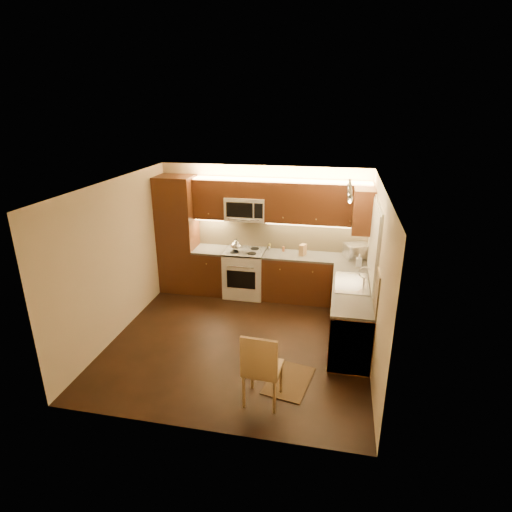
% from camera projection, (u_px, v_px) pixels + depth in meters
% --- Properties ---
extents(floor, '(4.00, 4.00, 0.01)m').
position_uv_depth(floor, '(240.00, 340.00, 6.66)').
color(floor, black).
rests_on(floor, ground).
extents(ceiling, '(4.00, 4.00, 0.01)m').
position_uv_depth(ceiling, '(238.00, 185.00, 5.79)').
color(ceiling, beige).
rests_on(ceiling, ground).
extents(wall_back, '(4.00, 0.01, 2.50)m').
position_uv_depth(wall_back, '(263.00, 230.00, 8.07)').
color(wall_back, beige).
rests_on(wall_back, ground).
extents(wall_front, '(4.00, 0.01, 2.50)m').
position_uv_depth(wall_front, '(194.00, 336.00, 4.39)').
color(wall_front, beige).
rests_on(wall_front, ground).
extents(wall_left, '(0.01, 4.00, 2.50)m').
position_uv_depth(wall_left, '(117.00, 258.00, 6.60)').
color(wall_left, beige).
rests_on(wall_left, ground).
extents(wall_right, '(0.01, 4.00, 2.50)m').
position_uv_depth(wall_right, '(376.00, 278.00, 5.85)').
color(wall_right, beige).
rests_on(wall_right, ground).
extents(pantry, '(0.70, 0.60, 2.30)m').
position_uv_depth(pantry, '(178.00, 235.00, 8.13)').
color(pantry, '#48240F').
rests_on(pantry, floor).
extents(base_cab_back_left, '(0.62, 0.60, 0.86)m').
position_uv_depth(base_cab_back_left, '(212.00, 271.00, 8.26)').
color(base_cab_back_left, '#48240F').
rests_on(base_cab_back_left, floor).
extents(counter_back_left, '(0.62, 0.60, 0.04)m').
position_uv_depth(counter_back_left, '(211.00, 250.00, 8.10)').
color(counter_back_left, '#393634').
rests_on(counter_back_left, base_cab_back_left).
extents(base_cab_back_right, '(1.92, 0.60, 0.86)m').
position_uv_depth(base_cab_back_right, '(314.00, 279.00, 7.88)').
color(base_cab_back_right, '#48240F').
rests_on(base_cab_back_right, floor).
extents(counter_back_right, '(1.92, 0.60, 0.04)m').
position_uv_depth(counter_back_right, '(315.00, 257.00, 7.72)').
color(counter_back_right, '#393634').
rests_on(counter_back_right, base_cab_back_right).
extents(base_cab_right, '(0.60, 2.00, 0.86)m').
position_uv_depth(base_cab_right, '(350.00, 314.00, 6.56)').
color(base_cab_right, '#48240F').
rests_on(base_cab_right, floor).
extents(counter_right, '(0.60, 2.00, 0.04)m').
position_uv_depth(counter_right, '(352.00, 289.00, 6.40)').
color(counter_right, '#393634').
rests_on(counter_right, base_cab_right).
extents(dishwasher, '(0.58, 0.60, 0.84)m').
position_uv_depth(dishwasher, '(350.00, 337.00, 5.92)').
color(dishwasher, silver).
rests_on(dishwasher, floor).
extents(backsplash_back, '(3.30, 0.02, 0.60)m').
position_uv_depth(backsplash_back, '(281.00, 234.00, 8.01)').
color(backsplash_back, tan).
rests_on(backsplash_back, wall_back).
extents(backsplash_right, '(0.02, 2.00, 0.60)m').
position_uv_depth(backsplash_right, '(373.00, 271.00, 6.24)').
color(backsplash_right, tan).
rests_on(backsplash_right, wall_right).
extents(upper_cab_back_left, '(0.62, 0.35, 0.75)m').
position_uv_depth(upper_cab_back_left, '(211.00, 198.00, 7.87)').
color(upper_cab_back_left, '#48240F').
rests_on(upper_cab_back_left, wall_back).
extents(upper_cab_back_right, '(1.92, 0.35, 0.75)m').
position_uv_depth(upper_cab_back_right, '(318.00, 203.00, 7.49)').
color(upper_cab_back_right, '#48240F').
rests_on(upper_cab_back_right, wall_back).
extents(upper_cab_bridge, '(0.76, 0.35, 0.31)m').
position_uv_depth(upper_cab_bridge, '(246.00, 188.00, 7.67)').
color(upper_cab_bridge, '#48240F').
rests_on(upper_cab_bridge, wall_back).
extents(upper_cab_right_corner, '(0.35, 0.50, 0.75)m').
position_uv_depth(upper_cab_right_corner, '(363.00, 211.00, 6.96)').
color(upper_cab_right_corner, '#48240F').
rests_on(upper_cab_right_corner, wall_right).
extents(stove, '(0.76, 0.65, 0.92)m').
position_uv_depth(stove, '(245.00, 273.00, 8.10)').
color(stove, silver).
rests_on(stove, floor).
extents(microwave, '(0.76, 0.38, 0.44)m').
position_uv_depth(microwave, '(246.00, 208.00, 7.78)').
color(microwave, silver).
rests_on(microwave, wall_back).
extents(window_frame, '(0.03, 1.44, 1.24)m').
position_uv_depth(window_frame, '(375.00, 243.00, 6.24)').
color(window_frame, silver).
rests_on(window_frame, wall_right).
extents(window_blinds, '(0.02, 1.36, 1.16)m').
position_uv_depth(window_blinds, '(374.00, 243.00, 6.24)').
color(window_blinds, silver).
rests_on(window_blinds, wall_right).
extents(sink, '(0.52, 0.86, 0.15)m').
position_uv_depth(sink, '(352.00, 279.00, 6.51)').
color(sink, silver).
rests_on(sink, counter_right).
extents(faucet, '(0.20, 0.04, 0.30)m').
position_uv_depth(faucet, '(364.00, 276.00, 6.45)').
color(faucet, silver).
rests_on(faucet, counter_right).
extents(track_light_bar, '(0.04, 1.20, 0.03)m').
position_uv_depth(track_light_bar, '(350.00, 187.00, 5.89)').
color(track_light_bar, silver).
rests_on(track_light_bar, ceiling).
extents(kettle, '(0.26, 0.26, 0.25)m').
position_uv_depth(kettle, '(236.00, 245.00, 7.86)').
color(kettle, silver).
rests_on(kettle, stove).
extents(toaster_oven, '(0.54, 0.47, 0.27)m').
position_uv_depth(toaster_oven, '(357.00, 251.00, 7.57)').
color(toaster_oven, silver).
rests_on(toaster_oven, counter_back_right).
extents(knife_block, '(0.14, 0.18, 0.21)m').
position_uv_depth(knife_block, '(303.00, 250.00, 7.73)').
color(knife_block, olive).
rests_on(knife_block, counter_back_right).
extents(spice_jar_a, '(0.04, 0.04, 0.08)m').
position_uv_depth(spice_jar_a, '(269.00, 248.00, 8.01)').
color(spice_jar_a, silver).
rests_on(spice_jar_a, counter_back_right).
extents(spice_jar_b, '(0.06, 0.06, 0.10)m').
position_uv_depth(spice_jar_b, '(270.00, 246.00, 8.09)').
color(spice_jar_b, olive).
rests_on(spice_jar_b, counter_back_right).
extents(spice_jar_c, '(0.05, 0.05, 0.09)m').
position_uv_depth(spice_jar_c, '(270.00, 246.00, 8.09)').
color(spice_jar_c, silver).
rests_on(spice_jar_c, counter_back_right).
extents(spice_jar_d, '(0.06, 0.06, 0.10)m').
position_uv_depth(spice_jar_d, '(283.00, 249.00, 7.94)').
color(spice_jar_d, brown).
rests_on(spice_jar_d, counter_back_right).
extents(soap_bottle, '(0.10, 0.10, 0.22)m').
position_uv_depth(soap_bottle, '(359.00, 260.00, 7.20)').
color(soap_bottle, silver).
rests_on(soap_bottle, counter_right).
extents(rug, '(0.69, 0.90, 0.01)m').
position_uv_depth(rug, '(289.00, 381.00, 5.66)').
color(rug, black).
rests_on(rug, floor).
extents(dining_chair, '(0.48, 0.48, 1.02)m').
position_uv_depth(dining_chair, '(263.00, 366.00, 5.13)').
color(dining_chair, olive).
rests_on(dining_chair, floor).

